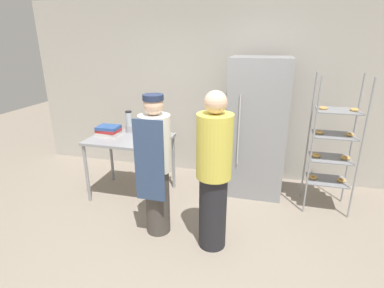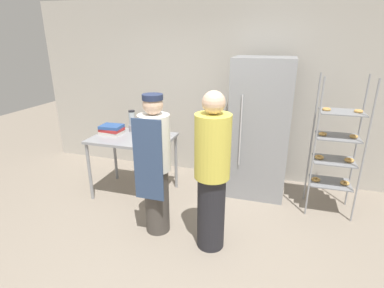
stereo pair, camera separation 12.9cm
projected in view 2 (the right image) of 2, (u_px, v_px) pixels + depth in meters
name	position (u px, v px, depth m)	size (l,w,h in m)	color
ground_plane	(178.00, 256.00, 3.16)	(14.00, 14.00, 0.00)	gray
back_wall	(223.00, 91.00, 4.72)	(6.40, 0.12, 2.75)	#B7B2A8
refrigerator	(259.00, 129.00, 4.17)	(0.80, 0.67, 1.94)	gray
baking_rack	(336.00, 149.00, 3.73)	(0.56, 0.43, 1.77)	#93969B
prep_counter	(133.00, 143.00, 4.19)	(1.11, 0.76, 0.87)	gray
donut_box	(158.00, 135.00, 4.09)	(0.28, 0.21, 0.26)	silver
blender_pitcher	(132.00, 122.00, 4.37)	(0.11, 0.11, 0.31)	#99999E
binder_stack	(112.00, 130.00, 4.27)	(0.31, 0.25, 0.13)	silver
person_baker	(155.00, 164.00, 3.31)	(0.34, 0.36, 1.63)	#47423D
person_customer	(212.00, 173.00, 3.04)	(0.36, 0.36, 1.71)	#232328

